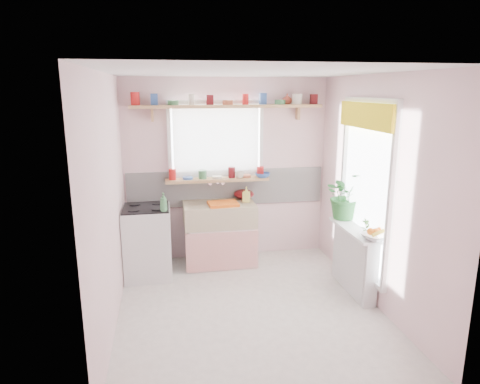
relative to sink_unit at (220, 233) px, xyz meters
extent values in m
plane|color=white|center=(0.15, -1.29, -0.43)|extent=(3.20, 3.20, 0.00)
plane|color=white|center=(0.15, -1.29, 2.07)|extent=(3.20, 3.20, 0.00)
plane|color=#FFD5DB|center=(0.15, 0.31, 0.82)|extent=(2.80, 0.00, 2.80)
plane|color=#FFD5DB|center=(0.15, -2.89, 0.82)|extent=(2.80, 0.00, 2.80)
plane|color=#FFD5DB|center=(-1.25, -1.29, 0.82)|extent=(0.00, 3.20, 3.20)
plane|color=#FFD5DB|center=(1.55, -1.29, 0.82)|extent=(0.00, 3.20, 3.20)
cube|color=white|center=(0.15, 0.29, 0.57)|extent=(2.74, 0.03, 0.50)
cube|color=#C47F8C|center=(0.15, 0.29, 0.37)|extent=(2.74, 0.02, 0.12)
cube|color=white|center=(0.00, 0.30, 1.22)|extent=(1.20, 0.01, 1.00)
cube|color=white|center=(0.00, 0.24, 1.22)|extent=(1.15, 0.02, 0.95)
cube|color=white|center=(1.54, -1.09, 0.82)|extent=(0.01, 1.10, 1.90)
cube|color=yellow|center=(1.46, -1.09, 1.63)|extent=(0.03, 1.20, 0.28)
cube|color=white|center=(0.00, 0.01, -0.16)|extent=(0.85, 0.55, 0.55)
cube|color=#EA4A44|center=(0.00, -0.27, -0.16)|extent=(0.95, 0.02, 0.53)
cube|color=beige|center=(0.00, 0.01, 0.27)|extent=(0.95, 0.55, 0.30)
cylinder|color=silver|center=(0.00, 0.26, 0.67)|extent=(0.03, 0.22, 0.03)
cube|color=white|center=(-0.95, -0.24, 0.02)|extent=(0.58, 0.58, 0.90)
cube|color=black|center=(-0.95, -0.24, 0.47)|extent=(0.56, 0.56, 0.02)
cylinder|color=black|center=(-1.09, -0.38, 0.49)|extent=(0.14, 0.14, 0.01)
cylinder|color=black|center=(-0.81, -0.38, 0.49)|extent=(0.14, 0.14, 0.01)
cylinder|color=black|center=(-1.09, -0.10, 0.49)|extent=(0.14, 0.14, 0.01)
cylinder|color=black|center=(-0.81, -0.10, 0.49)|extent=(0.14, 0.14, 0.01)
cube|color=white|center=(1.45, -1.09, -0.06)|extent=(0.15, 0.90, 0.75)
cube|color=white|center=(1.42, -1.09, 0.33)|extent=(0.22, 0.95, 0.03)
cube|color=tan|center=(0.00, 0.19, 0.71)|extent=(1.40, 0.22, 0.04)
cube|color=tan|center=(0.15, 0.18, 1.69)|extent=(2.52, 0.24, 0.04)
cylinder|color=red|center=(-1.03, 0.18, 1.77)|extent=(0.11, 0.11, 0.12)
cylinder|color=#3359A5|center=(-0.79, 0.18, 1.77)|extent=(0.11, 0.11, 0.12)
cylinder|color=#3F7F4C|center=(-0.56, 0.18, 1.74)|extent=(0.11, 0.11, 0.06)
cylinder|color=silver|center=(-0.32, 0.18, 1.77)|extent=(0.11, 0.11, 0.12)
cylinder|color=#590F14|center=(-0.09, 0.18, 1.77)|extent=(0.11, 0.11, 0.12)
cylinder|color=#A55133|center=(0.15, 0.18, 1.74)|extent=(0.11, 0.11, 0.06)
cylinder|color=red|center=(0.39, 0.18, 1.77)|extent=(0.11, 0.11, 0.12)
cylinder|color=#3359A5|center=(0.62, 0.18, 1.77)|extent=(0.11, 0.11, 0.12)
cylinder|color=#3F7F4C|center=(0.86, 0.18, 1.74)|extent=(0.11, 0.11, 0.06)
cylinder|color=silver|center=(1.09, 0.18, 1.77)|extent=(0.11, 0.11, 0.12)
cylinder|color=#590F14|center=(1.33, 0.18, 1.77)|extent=(0.11, 0.11, 0.12)
cylinder|color=red|center=(-0.62, 0.19, 0.79)|extent=(0.11, 0.11, 0.12)
cylinder|color=#3359A5|center=(-0.41, 0.19, 0.79)|extent=(0.11, 0.11, 0.12)
cylinder|color=#3F7F4C|center=(-0.21, 0.19, 0.76)|extent=(0.11, 0.11, 0.06)
cylinder|color=silver|center=(0.00, 0.19, 0.79)|extent=(0.11, 0.11, 0.12)
cylinder|color=#590F14|center=(0.21, 0.19, 0.79)|extent=(0.11, 0.11, 0.12)
cylinder|color=#A55133|center=(0.41, 0.19, 0.76)|extent=(0.11, 0.11, 0.06)
cylinder|color=red|center=(0.62, 0.19, 0.79)|extent=(0.11, 0.11, 0.12)
cube|color=orange|center=(0.04, -0.09, 0.44)|extent=(0.40, 0.32, 0.04)
ellipsoid|color=#5A0F12|center=(0.38, 0.21, 0.48)|extent=(0.35, 0.35, 0.13)
imported|color=#2C7032|center=(1.48, -0.69, 0.64)|extent=(0.60, 0.54, 0.59)
imported|color=silver|center=(1.48, -1.49, 0.38)|extent=(0.36, 0.36, 0.07)
imported|color=#396829|center=(1.45, -1.32, 0.44)|extent=(0.11, 0.09, 0.19)
imported|color=#E6E166|center=(0.38, 0.03, 0.52)|extent=(0.12, 0.12, 0.21)
imported|color=beige|center=(0.30, 0.13, 0.77)|extent=(0.15, 0.15, 0.09)
imported|color=#335BA5|center=(0.62, 0.13, 0.76)|extent=(0.26, 0.26, 0.06)
imported|color=#AC4635|center=(0.97, 0.24, 1.78)|extent=(0.16, 0.16, 0.14)
imported|color=#438752|center=(-0.73, -0.46, 0.60)|extent=(0.11, 0.11, 0.22)
sphere|color=orange|center=(1.48, -1.49, 0.43)|extent=(0.08, 0.08, 0.08)
sphere|color=orange|center=(1.54, -1.46, 0.43)|extent=(0.08, 0.08, 0.08)
sphere|color=orange|center=(1.43, -1.47, 0.43)|extent=(0.08, 0.08, 0.08)
cylinder|color=gold|center=(1.50, -1.54, 0.44)|extent=(0.18, 0.04, 0.10)
camera|label=1|loc=(-0.70, -5.48, 1.91)|focal=32.00mm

